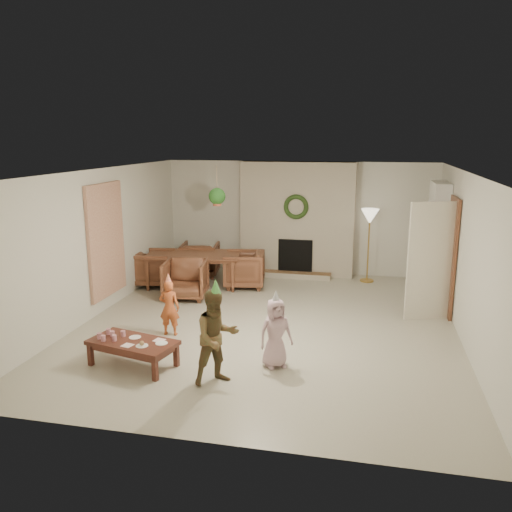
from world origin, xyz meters
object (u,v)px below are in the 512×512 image
(dining_chair_right, at_px, (244,269))
(child_plaid, at_px, (217,337))
(child_pink, at_px, (276,333))
(coffee_table_top, at_px, (133,343))
(dining_chair_left, at_px, (153,268))
(dining_chair_near, at_px, (186,279))
(child_red, at_px, (169,308))
(dining_table, at_px, (193,270))
(dining_chair_far, at_px, (200,259))

(dining_chair_right, xyz_separation_m, child_plaid, (0.68, -4.23, 0.23))
(child_plaid, distance_m, child_pink, 0.90)
(child_plaid, bearing_deg, coffee_table_top, 131.22)
(dining_chair_left, xyz_separation_m, coffee_table_top, (1.30, -3.72, -0.04))
(dining_chair_left, height_order, dining_chair_right, same)
(dining_chair_near, height_order, coffee_table_top, dining_chair_near)
(child_red, distance_m, child_pink, 1.98)
(dining_table, relative_size, child_red, 2.17)
(dining_chair_far, bearing_deg, child_pink, 111.28)
(dining_table, xyz_separation_m, child_red, (0.53, -2.67, 0.10))
(dining_chair_near, relative_size, child_plaid, 0.67)
(child_plaid, xyz_separation_m, child_pink, (0.63, 0.63, -0.13))
(dining_table, relative_size, dining_chair_left, 2.34)
(coffee_table_top, distance_m, child_red, 1.19)
(dining_chair_near, xyz_separation_m, coffee_table_top, (0.34, -3.02, -0.04))
(dining_chair_far, bearing_deg, dining_chair_left, 45.00)
(dining_chair_near, bearing_deg, coffee_table_top, -92.33)
(coffee_table_top, height_order, child_plaid, child_plaid)
(dining_table, distance_m, dining_chair_right, 1.05)
(child_red, bearing_deg, child_plaid, 125.46)
(child_plaid, height_order, child_pink, child_plaid)
(dining_chair_near, xyz_separation_m, dining_chair_left, (-0.96, 0.70, 0.00))
(dining_chair_right, bearing_deg, child_pink, 11.17)
(coffee_table_top, bearing_deg, dining_chair_far, 110.49)
(dining_chair_far, relative_size, child_red, 0.93)
(dining_chair_far, distance_m, dining_chair_left, 1.19)
(coffee_table_top, height_order, child_red, child_red)
(child_pink, bearing_deg, dining_table, 91.29)
(dining_table, bearing_deg, child_plaid, -75.95)
(dining_table, distance_m, child_pink, 4.17)
(dining_chair_near, height_order, dining_chair_left, same)
(dining_chair_near, bearing_deg, dining_table, 90.00)
(dining_chair_near, relative_size, child_pink, 0.86)
(dining_chair_left, distance_m, coffee_table_top, 3.94)
(dining_table, height_order, child_red, child_red)
(dining_chair_near, xyz_separation_m, child_plaid, (1.58, -3.24, 0.23))
(dining_chair_far, bearing_deg, child_red, 91.87)
(dining_table, relative_size, child_plaid, 1.58)
(dining_chair_left, height_order, child_pink, child_pink)
(coffee_table_top, xyz_separation_m, child_plaid, (1.24, -0.22, 0.27))
(dining_chair_left, distance_m, dining_chair_right, 1.89)
(dining_chair_near, relative_size, coffee_table_top, 0.70)
(child_red, relative_size, child_plaid, 0.73)
(dining_table, bearing_deg, dining_chair_far, 90.00)
(dining_chair_far, relative_size, dining_chair_right, 1.00)
(dining_table, height_order, dining_chair_right, dining_chair_right)
(dining_chair_far, distance_m, child_pink, 4.94)
(dining_chair_left, relative_size, child_plaid, 0.67)
(dining_chair_right, xyz_separation_m, child_red, (-0.51, -2.83, 0.07))
(dining_chair_right, bearing_deg, dining_chair_left, -90.00)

